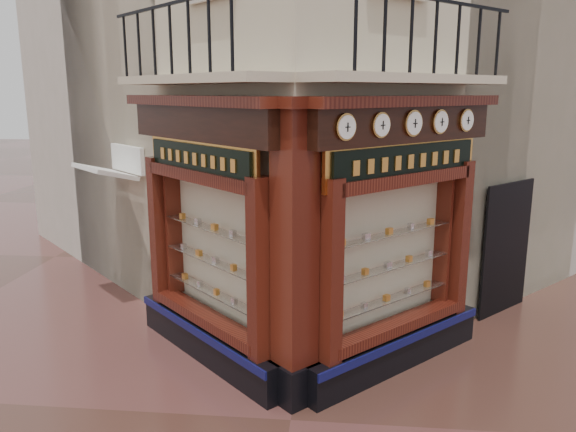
# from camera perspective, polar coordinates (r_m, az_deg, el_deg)

# --- Properties ---
(ground) EXTENTS (80.00, 80.00, 0.00)m
(ground) POSITION_cam_1_polar(r_m,az_deg,el_deg) (7.50, 0.28, -20.01)
(ground) COLOR #492A22
(ground) RESTS_ON ground
(neighbour_left) EXTENTS (11.31, 11.31, 11.00)m
(neighbour_left) POSITION_cam_1_polar(r_m,az_deg,el_deg) (15.31, -6.24, 17.96)
(neighbour_left) COLOR beige
(neighbour_left) RESTS_ON ground
(neighbour_right) EXTENTS (11.31, 11.31, 11.00)m
(neighbour_right) POSITION_cam_1_polar(r_m,az_deg,el_deg) (15.12, 13.43, 17.78)
(neighbour_right) COLOR beige
(neighbour_right) RESTS_ON ground
(shopfront_left) EXTENTS (2.86, 2.86, 3.98)m
(shopfront_left) POSITION_cam_1_polar(r_m,az_deg,el_deg) (8.37, -8.33, -1.83)
(shopfront_left) COLOR black
(shopfront_left) RESTS_ON ground
(shopfront_right) EXTENTS (2.86, 2.86, 3.98)m
(shopfront_right) POSITION_cam_1_polar(r_m,az_deg,el_deg) (8.17, 11.21, -2.30)
(shopfront_right) COLOR black
(shopfront_right) RESTS_ON ground
(corner_pilaster) EXTENTS (0.85, 0.85, 3.98)m
(corner_pilaster) POSITION_cam_1_polar(r_m,az_deg,el_deg) (7.13, 0.67, -4.49)
(corner_pilaster) COLOR black
(corner_pilaster) RESTS_ON ground
(balcony) EXTENTS (5.94, 2.97, 1.03)m
(balcony) POSITION_cam_1_polar(r_m,az_deg,el_deg) (7.80, 1.36, 13.87)
(balcony) COLOR beige
(balcony) RESTS_ON ground
(clock_a) EXTENTS (0.27, 0.27, 0.33)m
(clock_a) POSITION_cam_1_polar(r_m,az_deg,el_deg) (6.81, 5.88, 8.98)
(clock_a) COLOR #AD7B39
(clock_a) RESTS_ON ground
(clock_b) EXTENTS (0.27, 0.27, 0.33)m
(clock_b) POSITION_cam_1_polar(r_m,az_deg,el_deg) (7.27, 9.42, 9.10)
(clock_b) COLOR #AD7B39
(clock_b) RESTS_ON ground
(clock_c) EXTENTS (0.29, 0.29, 0.36)m
(clock_c) POSITION_cam_1_polar(r_m,az_deg,el_deg) (7.76, 12.60, 9.18)
(clock_c) COLOR #AD7B39
(clock_c) RESTS_ON ground
(clock_d) EXTENTS (0.28, 0.28, 0.34)m
(clock_d) POSITION_cam_1_polar(r_m,az_deg,el_deg) (8.24, 15.19, 9.22)
(clock_d) COLOR #AD7B39
(clock_d) RESTS_ON ground
(clock_e) EXTENTS (0.27, 0.27, 0.33)m
(clock_e) POSITION_cam_1_polar(r_m,az_deg,el_deg) (8.76, 17.65, 9.25)
(clock_e) COLOR #AD7B39
(clock_e) RESTS_ON ground
(awning) EXTENTS (1.48, 1.48, 0.28)m
(awning) POSITION_cam_1_polar(r_m,az_deg,el_deg) (11.51, -17.23, -8.57)
(awning) COLOR white
(awning) RESTS_ON ground
(signboard_left) EXTENTS (2.04, 2.04, 0.54)m
(signboard_left) POSITION_cam_1_polar(r_m,az_deg,el_deg) (8.12, -9.05, 5.78)
(signboard_left) COLOR #EBA345
(signboard_left) RESTS_ON ground
(signboard_right) EXTENTS (2.23, 2.23, 0.60)m
(signboard_right) POSITION_cam_1_polar(r_m,az_deg,el_deg) (7.91, 11.99, 5.48)
(signboard_right) COLOR #EBA345
(signboard_right) RESTS_ON ground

